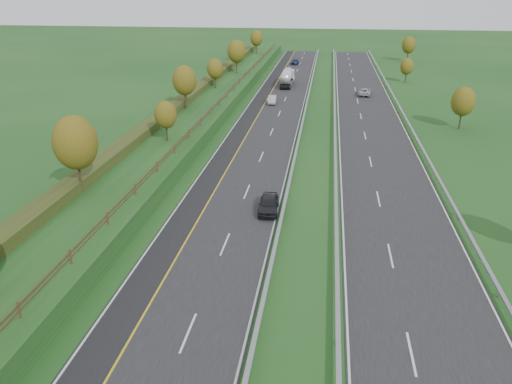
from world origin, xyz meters
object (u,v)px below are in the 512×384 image
road_tanker (287,77)px  car_small_far (295,62)px  car_dark_near (269,204)px  car_oncoming (365,92)px  car_silver_mid (272,99)px

road_tanker → car_small_far: road_tanker is taller
car_dark_near → car_oncoming: bearing=75.6°
car_dark_near → car_oncoming: (12.65, 58.57, -0.09)m
car_silver_mid → car_oncoming: 20.41m
car_dark_near → car_silver_mid: bearing=93.7°
car_dark_near → car_silver_mid: car_dark_near is taller
car_small_far → car_dark_near: bearing=-84.0°
car_silver_mid → car_small_far: 50.88m
car_small_far → car_oncoming: size_ratio=0.92×
car_oncoming → car_dark_near: bearing=83.2°
car_silver_mid → car_small_far: bearing=85.2°
road_tanker → car_dark_near: road_tanker is taller
road_tanker → car_oncoming: bearing=-27.6°
car_small_far → car_oncoming: 44.18m
car_dark_near → car_silver_mid: (-5.10, 48.49, -0.08)m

